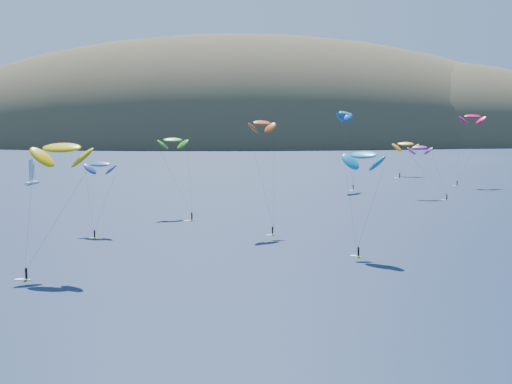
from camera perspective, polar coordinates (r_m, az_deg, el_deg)
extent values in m
plane|color=black|center=(71.67, 0.64, -14.41)|extent=(2800.00, 2800.00, 0.00)
ellipsoid|color=#3D3526|center=(628.48, -1.09, 2.90)|extent=(600.00, 300.00, 210.00)
ellipsoid|color=#3D3526|center=(671.43, -14.99, 3.37)|extent=(340.00, 240.00, 120.00)
ellipsoid|color=#3D3526|center=(635.28, 13.58, 3.06)|extent=(320.00, 220.00, 156.00)
cube|color=white|center=(267.42, -17.48, 0.69)|extent=(3.70, 7.08, 0.82)
cylinder|color=white|center=(267.45, -17.49, 1.72)|extent=(0.13, 0.13, 9.58)
cube|color=yellow|center=(114.97, -17.89, -6.70)|extent=(1.55, 0.86, 0.08)
cylinder|color=black|center=(114.77, -17.90, -6.24)|extent=(0.35, 0.35, 1.59)
sphere|color=#8C6047|center=(114.58, -17.92, -5.79)|extent=(0.27, 0.27, 0.27)
ellipsoid|color=#E3BD07|center=(119.02, -15.28, 3.44)|extent=(11.29, 7.68, 5.76)
cube|color=yellow|center=(169.35, -5.15, -2.27)|extent=(1.59, 0.92, 0.08)
cylinder|color=black|center=(169.20, -5.16, -1.95)|extent=(0.36, 0.36, 1.63)
sphere|color=#8C6047|center=(169.07, -5.16, -1.64)|extent=(0.27, 0.27, 0.27)
ellipsoid|color=green|center=(179.59, -6.68, 4.16)|extent=(8.15, 5.72, 4.14)
cube|color=yellow|center=(236.90, 7.77, 0.16)|extent=(1.16, 1.40, 0.08)
cylinder|color=black|center=(236.80, 7.78, 0.38)|extent=(0.33, 0.33, 1.52)
sphere|color=#8C6047|center=(236.71, 7.78, 0.59)|extent=(0.26, 0.26, 0.26)
ellipsoid|color=#045ABB|center=(240.86, 7.07, 6.29)|extent=(8.78, 9.91, 5.10)
cube|color=yellow|center=(127.88, 8.20, -5.14)|extent=(1.18, 1.37, 0.08)
cylinder|color=black|center=(127.71, 8.20, -4.76)|extent=(0.33, 0.33, 1.51)
sphere|color=#8C6047|center=(127.54, 8.21, -4.37)|extent=(0.25, 0.25, 0.25)
ellipsoid|color=#058BBE|center=(130.38, 8.61, 2.96)|extent=(8.95, 9.85, 5.11)
cube|color=yellow|center=(215.38, 15.01, -0.62)|extent=(1.40, 0.64, 0.07)
cylinder|color=black|center=(215.28, 15.02, -0.39)|extent=(0.32, 0.32, 1.44)
sphere|color=#8C6047|center=(215.19, 15.03, -0.17)|extent=(0.24, 0.24, 0.24)
ellipsoid|color=purple|center=(220.96, 12.97, 3.50)|extent=(7.56, 4.56, 3.95)
cube|color=yellow|center=(259.03, 15.78, 0.51)|extent=(1.36, 0.44, 0.07)
cylinder|color=black|center=(258.95, 15.79, 0.69)|extent=(0.31, 0.31, 1.44)
sphere|color=#8C6047|center=(258.87, 15.80, 0.88)|extent=(0.24, 0.24, 0.24)
ellipsoid|color=#DF0047|center=(262.22, 16.94, 5.81)|extent=(9.36, 4.66, 5.13)
cube|color=yellow|center=(149.34, 1.33, -3.42)|extent=(1.26, 1.14, 0.07)
cylinder|color=black|center=(149.21, 1.34, -3.10)|extent=(0.31, 0.31, 1.41)
sphere|color=#8C6047|center=(149.07, 1.34, -2.79)|extent=(0.24, 0.24, 0.24)
ellipsoid|color=#D74E19|center=(153.93, 0.47, 5.55)|extent=(7.81, 7.31, 4.09)
cube|color=yellow|center=(148.88, -12.78, -3.61)|extent=(1.35, 0.79, 0.07)
cylinder|color=black|center=(148.74, -12.79, -3.30)|extent=(0.30, 0.30, 1.39)
sphere|color=#8C6047|center=(148.61, -12.80, -2.99)|extent=(0.23, 0.23, 0.23)
ellipsoid|color=#284E9F|center=(155.58, -12.35, 2.20)|extent=(7.91, 5.55, 4.02)
cube|color=yellow|center=(284.00, 11.42, 1.12)|extent=(1.64, 1.10, 0.09)
cylinder|color=black|center=(283.91, 11.42, 1.32)|extent=(0.37, 0.37, 1.71)
sphere|color=#8C6047|center=(283.83, 11.43, 1.52)|extent=(0.29, 0.29, 0.29)
ellipsoid|color=orange|center=(295.45, 11.87, 3.79)|extent=(11.07, 8.50, 5.60)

